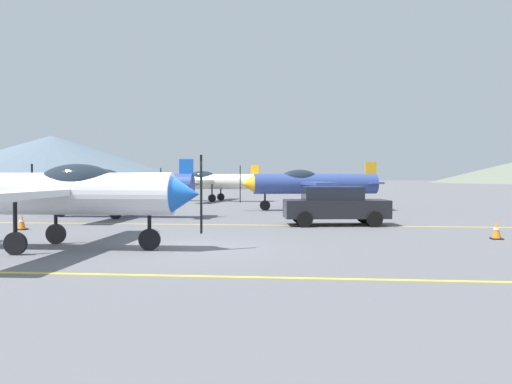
% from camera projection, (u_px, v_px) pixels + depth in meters
% --- Properties ---
extents(ground_plane, '(400.00, 400.00, 0.00)m').
position_uv_depth(ground_plane, '(182.00, 249.00, 15.86)').
color(ground_plane, slate).
extents(apron_line_near, '(80.00, 0.16, 0.01)m').
position_uv_depth(apron_line_near, '(135.00, 275.00, 11.71)').
color(apron_line_near, yellow).
rests_on(apron_line_near, ground_plane).
extents(apron_line_far, '(80.00, 0.16, 0.01)m').
position_uv_depth(apron_line_far, '(225.00, 225.00, 23.51)').
color(apron_line_far, yellow).
rests_on(apron_line_far, ground_plane).
extents(airplane_near, '(8.33, 9.61, 2.89)m').
position_uv_depth(airplane_near, '(55.00, 192.00, 15.76)').
color(airplane_near, silver).
rests_on(airplane_near, ground_plane).
extents(airplane_mid, '(8.32, 9.60, 2.89)m').
position_uv_depth(airplane_mid, '(113.00, 185.00, 27.65)').
color(airplane_mid, '#33478C').
rests_on(airplane_mid, ground_plane).
extents(airplane_far, '(8.45, 9.62, 2.89)m').
position_uv_depth(airplane_far, '(310.00, 183.00, 33.16)').
color(airplane_far, '#33478C').
rests_on(airplane_far, ground_plane).
extents(airplane_back, '(8.42, 9.66, 2.89)m').
position_uv_depth(airplane_back, '(210.00, 181.00, 44.47)').
color(airplane_back, silver).
rests_on(airplane_back, ground_plane).
extents(car_sedan, '(4.52, 2.51, 1.62)m').
position_uv_depth(car_sedan, '(335.00, 205.00, 23.33)').
color(car_sedan, black).
rests_on(car_sedan, ground_plane).
extents(traffic_cone_front, '(0.36, 0.36, 0.59)m').
position_uv_depth(traffic_cone_front, '(497.00, 231.00, 18.26)').
color(traffic_cone_front, black).
rests_on(traffic_cone_front, ground_plane).
extents(traffic_cone_side, '(0.36, 0.36, 0.59)m').
position_uv_depth(traffic_cone_side, '(22.00, 222.00, 21.41)').
color(traffic_cone_side, black).
rests_on(traffic_cone_side, ground_plane).
extents(hill_left, '(83.27, 83.27, 13.50)m').
position_uv_depth(hill_left, '(52.00, 159.00, 161.17)').
color(hill_left, slate).
rests_on(hill_left, ground_plane).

